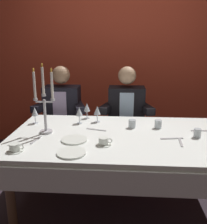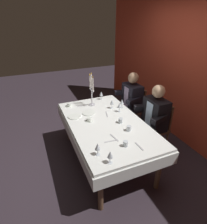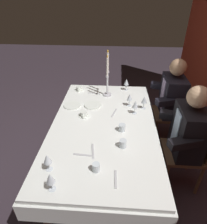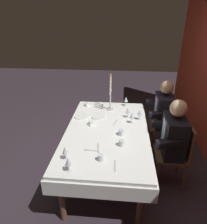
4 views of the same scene
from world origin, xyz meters
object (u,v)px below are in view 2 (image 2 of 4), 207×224
(wine_glass_3, at_px, (112,102))
(coffee_cup_1, at_px, (89,120))
(wine_glass_0, at_px, (119,105))
(wine_glass_4, at_px, (110,155))
(seated_diner_0, at_px, (132,97))
(water_tumbler_0, at_px, (126,144))
(water_tumbler_2, at_px, (121,121))
(dining_table, at_px, (106,128))
(water_tumbler_1, at_px, (129,128))
(seated_diner_1, at_px, (156,114))
(wine_glass_2, at_px, (98,147))
(dinner_plate_1, at_px, (89,113))
(coffee_cup_0, at_px, (69,105))
(wine_glass_1, at_px, (101,94))
(wine_glass_5, at_px, (122,102))
(dinner_plate_0, at_px, (75,116))
(candelabra, at_px, (92,92))

(wine_glass_3, bearing_deg, coffee_cup_1, -62.18)
(wine_glass_0, bearing_deg, wine_glass_4, -31.71)
(wine_glass_0, height_order, seated_diner_0, seated_diner_0)
(water_tumbler_0, distance_m, water_tumbler_2, 0.58)
(dining_table, relative_size, water_tumbler_1, 25.16)
(seated_diner_1, bearing_deg, wine_glass_2, -65.07)
(dinner_plate_1, xyz_separation_m, coffee_cup_1, (0.25, -0.07, 0.02))
(dining_table, height_order, wine_glass_0, wine_glass_0)
(coffee_cup_0, distance_m, seated_diner_0, 1.28)
(wine_glass_1, xyz_separation_m, water_tumbler_1, (1.18, -0.06, -0.08))
(wine_glass_5, distance_m, water_tumbler_2, 0.53)
(wine_glass_0, bearing_deg, wine_glass_2, -39.66)
(dining_table, height_order, dinner_plate_1, dinner_plate_1)
(dining_table, bearing_deg, coffee_cup_1, -119.29)
(dining_table, bearing_deg, water_tumbler_0, -1.16)
(dinner_plate_1, distance_m, seated_diner_1, 1.13)
(wine_glass_0, distance_m, wine_glass_1, 0.61)
(wine_glass_0, bearing_deg, dinner_plate_1, -105.72)
(dinner_plate_0, distance_m, water_tumbler_1, 0.93)
(dinner_plate_0, bearing_deg, dining_table, 49.34)
(candelabra, relative_size, water_tumbler_0, 8.07)
(wine_glass_1, distance_m, wine_glass_3, 0.43)
(wine_glass_5, xyz_separation_m, water_tumbler_0, (1.00, -0.47, -0.08))
(wine_glass_3, bearing_deg, dinner_plate_0, -85.58)
(water_tumbler_1, distance_m, seated_diner_1, 0.74)
(dinner_plate_0, height_order, seated_diner_0, seated_diner_0)
(wine_glass_3, relative_size, seated_diner_1, 0.13)
(dinner_plate_0, bearing_deg, seated_diner_1, 72.25)
(water_tumbler_2, bearing_deg, wine_glass_5, 150.21)
(dinner_plate_0, distance_m, seated_diner_1, 1.36)
(wine_glass_1, bearing_deg, candelabra, -54.61)
(dinner_plate_0, relative_size, wine_glass_1, 1.29)
(wine_glass_0, xyz_separation_m, coffee_cup_1, (0.10, -0.58, -0.09))
(water_tumbler_0, relative_size, seated_diner_1, 0.06)
(wine_glass_2, bearing_deg, seated_diner_0, 136.89)
(water_tumbler_2, xyz_separation_m, coffee_cup_1, (-0.24, -0.43, -0.01))
(coffee_cup_0, relative_size, seated_diner_1, 0.11)
(wine_glass_4, bearing_deg, wine_glass_5, 146.93)
(wine_glass_1, distance_m, coffee_cup_1, 0.86)
(dinner_plate_1, distance_m, wine_glass_1, 0.63)
(candelabra, bearing_deg, wine_glass_3, 48.31)
(wine_glass_0, bearing_deg, coffee_cup_0, -125.96)
(wine_glass_2, bearing_deg, coffee_cup_0, -179.91)
(wine_glass_5, xyz_separation_m, coffee_cup_1, (0.22, -0.69, -0.09))
(water_tumbler_2, distance_m, seated_diner_0, 1.07)
(candelabra, xyz_separation_m, wine_glass_0, (0.42, 0.34, -0.14))
(dinner_plate_1, relative_size, water_tumbler_2, 2.78)
(candelabra, bearing_deg, seated_diner_0, 93.44)
(dinner_plate_0, height_order, wine_glass_4, wine_glass_4)
(water_tumbler_0, relative_size, coffee_cup_0, 0.57)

